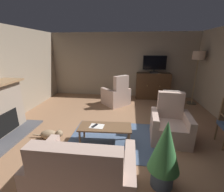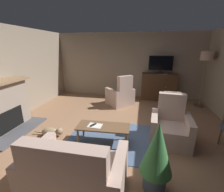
{
  "view_description": "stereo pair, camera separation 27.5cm",
  "coord_description": "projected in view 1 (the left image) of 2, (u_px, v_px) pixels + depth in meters",
  "views": [
    {
      "loc": [
        0.36,
        -3.18,
        2.04
      ],
      "look_at": [
        -0.06,
        0.33,
        0.93
      ],
      "focal_mm": 24.84,
      "sensor_mm": 36.0,
      "label": 1
    },
    {
      "loc": [
        0.63,
        -3.14,
        2.04
      ],
      "look_at": [
        -0.06,
        0.33,
        0.93
      ],
      "focal_mm": 24.84,
      "sensor_mm": 36.0,
      "label": 2
    }
  ],
  "objects": [
    {
      "name": "rug_central",
      "position": [
        114.0,
        139.0,
        3.62
      ],
      "size": [
        2.04,
        1.62,
        0.01
      ],
      "primitive_type": "cube",
      "color": "slate",
      "rests_on": "ground_plane"
    },
    {
      "name": "folded_newspaper",
      "position": [
        97.0,
        126.0,
        3.35
      ],
      "size": [
        0.31,
        0.23,
        0.01
      ],
      "primitive_type": "cube",
      "rotation": [
        0.0,
        0.0,
        -0.05
      ],
      "color": "silver",
      "rests_on": "coffee_table"
    },
    {
      "name": "tv_cabinet",
      "position": [
        153.0,
        87.0,
        6.36
      ],
      "size": [
        1.35,
        0.47,
        1.07
      ],
      "color": "black",
      "rests_on": "ground_plane"
    },
    {
      "name": "sofa_floral",
      "position": [
        84.0,
        176.0,
        2.17
      ],
      "size": [
        1.42,
        0.9,
        0.98
      ],
      "color": "#BC9E8E",
      "rests_on": "ground_plane"
    },
    {
      "name": "armchair_angled_to_table",
      "position": [
        170.0,
        125.0,
        3.54
      ],
      "size": [
        0.9,
        0.87,
        1.08
      ],
      "color": "#BC9E8E",
      "rests_on": "ground_plane"
    },
    {
      "name": "tv_remote",
      "position": [
        95.0,
        126.0,
        3.35
      ],
      "size": [
        0.12,
        0.17,
        0.02
      ],
      "primitive_type": "cube",
      "rotation": [
        0.0,
        0.0,
        1.11
      ],
      "color": "black",
      "rests_on": "coffee_table"
    },
    {
      "name": "wall_back",
      "position": [
        122.0,
        65.0,
        6.6
      ],
      "size": [
        6.61,
        0.1,
        2.64
      ],
      "primitive_type": "cube",
      "color": "gray",
      "rests_on": "ground_plane"
    },
    {
      "name": "floor_lamp",
      "position": [
        198.0,
        61.0,
        5.42
      ],
      "size": [
        0.41,
        0.41,
        1.93
      ],
      "color": "#4C4233",
      "rests_on": "ground_plane"
    },
    {
      "name": "ground_plane",
      "position": [
        113.0,
        138.0,
        3.67
      ],
      "size": [
        6.61,
        7.52,
        0.04
      ],
      "primitive_type": "cube",
      "color": "#936B4C"
    },
    {
      "name": "cat",
      "position": [
        51.0,
        134.0,
        3.59
      ],
      "size": [
        0.73,
        0.25,
        0.24
      ],
      "color": "#937A5B",
      "rests_on": "ground_plane"
    },
    {
      "name": "television",
      "position": [
        155.0,
        64.0,
        6.03
      ],
      "size": [
        0.9,
        0.2,
        0.68
      ],
      "color": "black",
      "rests_on": "tv_cabinet"
    },
    {
      "name": "coffee_table",
      "position": [
        105.0,
        128.0,
        3.36
      ],
      "size": [
        1.16,
        0.51,
        0.41
      ],
      "color": "brown",
      "rests_on": "ground_plane"
    },
    {
      "name": "potted_plant_leafy_by_curtain",
      "position": [
        165.0,
        151.0,
        2.23
      ],
      "size": [
        0.47,
        0.47,
        1.09
      ],
      "color": "#3D4C5B",
      "rests_on": "ground_plane"
    },
    {
      "name": "armchair_in_far_corner",
      "position": [
        117.0,
        96.0,
        5.72
      ],
      "size": [
        1.14,
        1.14,
        1.14
      ],
      "color": "#BC9E8E",
      "rests_on": "ground_plane"
    }
  ]
}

